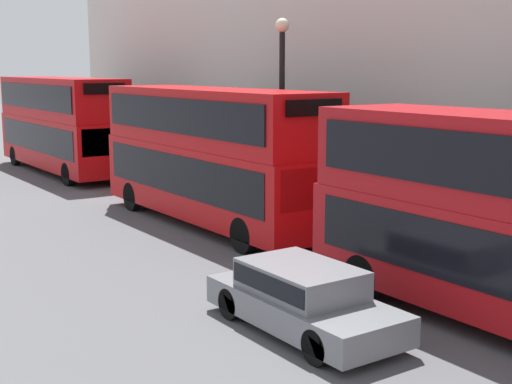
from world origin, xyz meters
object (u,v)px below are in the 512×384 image
object	(u,v)px
pedestrian	(110,151)
bus_third_in_queue	(61,121)
car_hatchback	(303,296)
bus_second_in_queue	(212,151)

from	to	relation	value
pedestrian	bus_third_in_queue	bearing A→B (deg)	-171.34
pedestrian	car_hatchback	bearing A→B (deg)	-104.38
bus_second_in_queue	pedestrian	bearing A→B (deg)	79.78
bus_third_in_queue	car_hatchback	distance (m)	23.23
bus_third_in_queue	pedestrian	distance (m)	3.09
car_hatchback	bus_third_in_queue	bearing A→B (deg)	81.56
bus_second_in_queue	pedestrian	world-z (taller)	bus_second_in_queue
car_hatchback	pedestrian	size ratio (longest dim) A/B	2.40
bus_second_in_queue	pedestrian	xyz separation A→B (m)	(2.58, 14.28, -1.57)
bus_third_in_queue	car_hatchback	bearing A→B (deg)	-98.44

